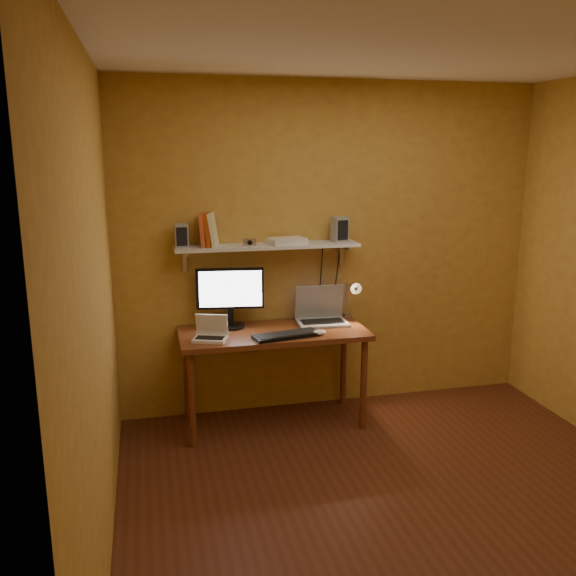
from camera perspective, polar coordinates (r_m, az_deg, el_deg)
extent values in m
cube|color=#542515|center=(3.94, 11.06, -19.51)|extent=(3.40, 3.20, 0.02)
cube|color=silver|center=(3.37, 13.15, 21.57)|extent=(3.40, 3.20, 0.02)
cube|color=gold|center=(4.89, 4.03, 3.70)|extent=(3.40, 0.02, 2.60)
cube|color=gold|center=(3.12, -17.82, -2.34)|extent=(0.02, 3.20, 2.60)
cube|color=brown|center=(4.58, -1.38, -4.26)|extent=(1.40, 0.60, 0.04)
cylinder|color=brown|center=(4.41, -9.00, -10.35)|extent=(0.05, 0.05, 0.71)
cylinder|color=brown|center=(4.66, 7.09, -8.95)|extent=(0.05, 0.05, 0.71)
cylinder|color=brown|center=(4.85, -9.45, -8.13)|extent=(0.05, 0.05, 0.71)
cylinder|color=brown|center=(5.08, 5.21, -7.00)|extent=(0.05, 0.05, 0.71)
cube|color=silver|center=(4.62, -1.91, 3.95)|extent=(1.40, 0.25, 0.02)
cube|color=silver|center=(4.66, -9.67, 2.58)|extent=(0.03, 0.03, 0.18)
cube|color=silver|center=(4.90, 4.98, 3.21)|extent=(0.03, 0.03, 0.18)
cylinder|color=black|center=(4.68, -5.38, -3.57)|extent=(0.24, 0.24, 0.02)
cube|color=black|center=(4.66, -5.40, -2.63)|extent=(0.05, 0.05, 0.16)
cube|color=black|center=(4.61, -5.46, -0.05)|extent=(0.51, 0.09, 0.31)
cube|color=white|center=(4.59, -5.43, -0.09)|extent=(0.47, 0.06, 0.27)
cube|color=gray|center=(4.75, 3.24, -3.26)|extent=(0.39, 0.28, 0.02)
cube|color=black|center=(4.75, 3.24, -3.13)|extent=(0.33, 0.16, 0.00)
cube|color=gray|center=(4.82, 2.94, -1.27)|extent=(0.39, 0.08, 0.27)
cube|color=#121239|center=(4.82, 2.94, -1.27)|extent=(0.34, 0.06, 0.23)
cube|color=white|center=(4.38, -7.31, -4.78)|extent=(0.27, 0.23, 0.02)
cube|color=black|center=(4.38, -7.31, -4.64)|extent=(0.22, 0.15, 0.00)
cube|color=white|center=(4.41, -7.14, -3.42)|extent=(0.23, 0.12, 0.16)
cube|color=black|center=(4.41, -7.14, -3.42)|extent=(0.20, 0.10, 0.13)
cube|color=black|center=(4.42, -0.18, -4.46)|extent=(0.50, 0.25, 0.03)
ellipsoid|color=white|center=(4.47, 2.93, -4.18)|extent=(0.11, 0.08, 0.04)
cube|color=silver|center=(4.97, 5.52, -2.81)|extent=(0.05, 0.06, 0.08)
cylinder|color=silver|center=(4.93, 5.56, -1.13)|extent=(0.02, 0.02, 0.28)
cylinder|color=silver|center=(4.82, 5.90, 0.26)|extent=(0.01, 0.16, 0.01)
cone|color=silver|center=(4.75, 6.21, 0.05)|extent=(0.09, 0.09, 0.09)
sphere|color=#FFE0A5|center=(4.73, 6.29, -0.01)|extent=(0.04, 0.04, 0.04)
cube|color=gray|center=(4.52, -9.93, 4.84)|extent=(0.10, 0.10, 0.17)
cube|color=gray|center=(4.75, 4.85, 5.50)|extent=(0.12, 0.12, 0.19)
cube|color=#CC522B|center=(4.54, -7.90, 5.41)|extent=(0.09, 0.17, 0.25)
cube|color=#A33F0F|center=(4.54, -7.46, 5.43)|extent=(0.10, 0.18, 0.25)
cube|color=beige|center=(4.55, -7.03, 5.44)|extent=(0.11, 0.18, 0.25)
cube|color=silver|center=(4.53, -3.62, 4.29)|extent=(0.10, 0.03, 0.06)
cylinder|color=black|center=(4.51, -3.58, 4.26)|extent=(0.04, 0.02, 0.04)
cube|color=white|center=(4.64, -0.11, 4.43)|extent=(0.30, 0.24, 0.05)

